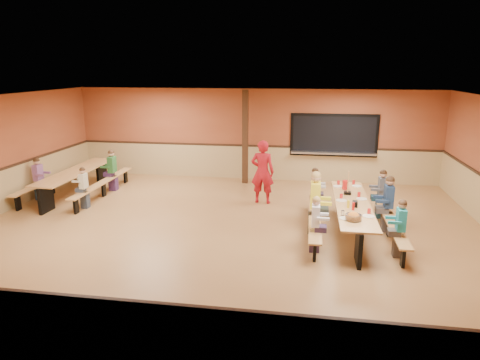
# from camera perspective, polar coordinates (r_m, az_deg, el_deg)

# --- Properties ---
(ground) EXTENTS (12.00, 12.00, 0.00)m
(ground) POSITION_cam_1_polar(r_m,az_deg,el_deg) (9.87, -1.92, -7.02)
(ground) COLOR olive
(ground) RESTS_ON ground
(room_envelope) EXTENTS (12.04, 10.04, 3.02)m
(room_envelope) POSITION_cam_1_polar(r_m,az_deg,el_deg) (9.63, -1.95, -3.21)
(room_envelope) COLOR #964A2B
(room_envelope) RESTS_ON ground
(kitchen_pass_through) EXTENTS (2.78, 0.28, 1.38)m
(kitchen_pass_through) POSITION_cam_1_polar(r_m,az_deg,el_deg) (14.14, 12.39, 5.60)
(kitchen_pass_through) COLOR black
(kitchen_pass_through) RESTS_ON ground
(structural_post) EXTENTS (0.18, 0.18, 3.00)m
(structural_post) POSITION_cam_1_polar(r_m,az_deg,el_deg) (13.71, 0.70, 5.71)
(structural_post) COLOR black
(structural_post) RESTS_ON ground
(cafeteria_table_main) EXTENTS (1.91, 3.70, 0.74)m
(cafeteria_table_main) POSITION_cam_1_polar(r_m,az_deg,el_deg) (9.95, 14.68, -4.11)
(cafeteria_table_main) COLOR #BB864A
(cafeteria_table_main) RESTS_ON ground
(cafeteria_table_second) EXTENTS (1.91, 3.70, 0.74)m
(cafeteria_table_second) POSITION_cam_1_polar(r_m,az_deg,el_deg) (13.44, -20.97, 0.28)
(cafeteria_table_second) COLOR #BB864A
(cafeteria_table_second) RESTS_ON ground
(seated_child_white_left) EXTENTS (0.34, 0.28, 1.16)m
(seated_child_white_left) POSITION_cam_1_polar(r_m,az_deg,el_deg) (8.84, 10.00, -5.88)
(seated_child_white_left) COLOR white
(seated_child_white_left) RESTS_ON ground
(seated_adult_yellow) EXTENTS (0.47, 0.38, 1.41)m
(seated_adult_yellow) POSITION_cam_1_polar(r_m,az_deg,el_deg) (9.80, 9.97, -3.02)
(seated_adult_yellow) COLOR yellow
(seated_adult_yellow) RESTS_ON ground
(seated_child_grey_left) EXTENTS (0.36, 0.29, 1.19)m
(seated_child_grey_left) POSITION_cam_1_polar(r_m,az_deg,el_deg) (11.11, 9.87, -1.48)
(seated_child_grey_left) COLOR silver
(seated_child_grey_left) RESTS_ON ground
(seated_child_teal_right) EXTENTS (0.35, 0.29, 1.17)m
(seated_child_teal_right) POSITION_cam_1_polar(r_m,az_deg,el_deg) (9.04, 20.57, -6.12)
(seated_child_teal_right) COLOR teal
(seated_child_teal_right) RESTS_ON ground
(seated_child_navy_right) EXTENTS (0.41, 0.33, 1.28)m
(seated_child_navy_right) POSITION_cam_1_polar(r_m,az_deg,el_deg) (10.32, 19.14, -3.10)
(seated_child_navy_right) COLOR navy
(seated_child_navy_right) RESTS_ON ground
(seated_child_char_right) EXTENTS (0.37, 0.30, 1.22)m
(seated_child_char_right) POSITION_cam_1_polar(r_m,az_deg,el_deg) (11.21, 18.34, -1.82)
(seated_child_char_right) COLOR #494C54
(seated_child_char_right) RESTS_ON ground
(seated_child_purple_sec) EXTENTS (0.36, 0.30, 1.19)m
(seated_child_purple_sec) POSITION_cam_1_polar(r_m,az_deg,el_deg) (13.39, -25.26, 0.10)
(seated_child_purple_sec) COLOR #895489
(seated_child_purple_sec) RESTS_ON ground
(seated_child_green_sec) EXTENTS (0.38, 0.31, 1.24)m
(seated_child_green_sec) POSITION_cam_1_polar(r_m,az_deg,el_deg) (13.59, -16.65, 1.21)
(seated_child_green_sec) COLOR #29642F
(seated_child_green_sec) RESTS_ON ground
(seated_child_tan_sec) EXTENTS (0.32, 0.26, 1.10)m
(seated_child_tan_sec) POSITION_cam_1_polar(r_m,az_deg,el_deg) (12.12, -20.08, -1.01)
(seated_child_tan_sec) COLOR beige
(seated_child_tan_sec) RESTS_ON ground
(standing_woman) EXTENTS (0.67, 0.47, 1.77)m
(standing_woman) POSITION_cam_1_polar(r_m,az_deg,el_deg) (11.76, 3.02, 1.09)
(standing_woman) COLOR #AD131E
(standing_woman) RESTS_ON ground
(punch_pitcher) EXTENTS (0.16, 0.16, 0.22)m
(punch_pitcher) POSITION_cam_1_polar(r_m,az_deg,el_deg) (10.89, 13.88, -0.63)
(punch_pitcher) COLOR red
(punch_pitcher) RESTS_ON cafeteria_table_main
(chip_bowl) EXTENTS (0.32, 0.32, 0.15)m
(chip_bowl) POSITION_cam_1_polar(r_m,az_deg,el_deg) (8.75, 14.88, -4.75)
(chip_bowl) COLOR orange
(chip_bowl) RESTS_ON cafeteria_table_main
(napkin_dispenser) EXTENTS (0.10, 0.14, 0.13)m
(napkin_dispenser) POSITION_cam_1_polar(r_m,az_deg,el_deg) (9.59, 15.08, -3.10)
(napkin_dispenser) COLOR black
(napkin_dispenser) RESTS_ON cafeteria_table_main
(condiment_mustard) EXTENTS (0.06, 0.06, 0.17)m
(condiment_mustard) POSITION_cam_1_polar(r_m,az_deg,el_deg) (9.48, 14.25, -3.12)
(condiment_mustard) COLOR yellow
(condiment_mustard) RESTS_ON cafeteria_table_main
(condiment_ketchup) EXTENTS (0.06, 0.06, 0.17)m
(condiment_ketchup) POSITION_cam_1_polar(r_m,az_deg,el_deg) (9.36, 14.87, -3.40)
(condiment_ketchup) COLOR #B2140F
(condiment_ketchup) RESTS_ON cafeteria_table_main
(table_paddle) EXTENTS (0.16, 0.16, 0.56)m
(table_paddle) POSITION_cam_1_polar(r_m,az_deg,el_deg) (10.47, 14.17, -1.12)
(table_paddle) COLOR black
(table_paddle) RESTS_ON cafeteria_table_main
(place_settings) EXTENTS (0.65, 3.30, 0.11)m
(place_settings) POSITION_cam_1_polar(r_m,az_deg,el_deg) (9.87, 14.78, -2.63)
(place_settings) COLOR beige
(place_settings) RESTS_ON cafeteria_table_main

